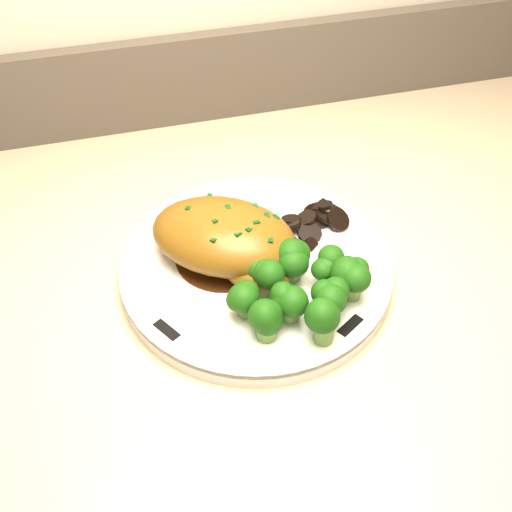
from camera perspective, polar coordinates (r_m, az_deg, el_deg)
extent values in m
cube|color=#4F3F24|center=(1.05, 2.84, -18.69)|extent=(1.97, 0.64, 0.85)
cube|color=beige|center=(0.69, 4.12, -2.40)|extent=(2.02, 0.67, 0.03)
cube|color=#4C443A|center=(0.88, -2.16, 15.86)|extent=(2.02, 0.02, 0.12)
cylinder|color=white|center=(0.67, 0.00, -1.17)|extent=(0.37, 0.37, 0.02)
cube|color=black|center=(0.73, 6.58, 4.42)|extent=(0.02, 0.03, 0.00)
cube|color=black|center=(0.73, -7.02, 4.15)|extent=(0.03, 0.02, 0.00)
cube|color=black|center=(0.61, -7.95, -6.55)|extent=(0.02, 0.03, 0.00)
cube|color=black|center=(0.61, 8.38, -6.16)|extent=(0.03, 0.02, 0.00)
cylinder|color=#361A09|center=(0.67, -2.82, -0.02)|extent=(0.10, 0.10, 0.00)
ellipsoid|color=brown|center=(0.65, -2.91, 1.79)|extent=(0.18, 0.17, 0.06)
ellipsoid|color=brown|center=(0.63, 0.14, -1.25)|extent=(0.09, 0.08, 0.03)
cube|color=#0C3D10|center=(0.65, -6.60, 4.36)|extent=(0.01, 0.00, 0.00)
cube|color=#0C3D10|center=(0.64, -5.13, 4.32)|extent=(0.01, 0.00, 0.00)
cube|color=#0C3D10|center=(0.63, -3.62, 4.14)|extent=(0.01, 0.00, 0.00)
cube|color=#0C3D10|center=(0.63, -2.08, 3.83)|extent=(0.01, 0.00, 0.00)
cube|color=#0C3D10|center=(0.63, -0.51, 3.39)|extent=(0.01, 0.00, 0.00)
cube|color=#0C3D10|center=(0.62, 1.06, 2.80)|extent=(0.01, 0.00, 0.00)
cylinder|color=black|center=(0.71, 7.28, 3.01)|extent=(0.02, 0.02, 0.01)
cylinder|color=black|center=(0.71, 6.84, 3.67)|extent=(0.02, 0.02, 0.01)
cylinder|color=black|center=(0.71, 6.06, 4.18)|extent=(0.03, 0.03, 0.01)
cylinder|color=black|center=(0.72, 4.99, 3.88)|extent=(0.02, 0.02, 0.01)
cylinder|color=black|center=(0.71, 3.90, 4.00)|extent=(0.02, 0.02, 0.01)
cylinder|color=black|center=(0.71, 2.88, 3.93)|extent=(0.03, 0.03, 0.02)
cylinder|color=black|center=(0.70, 2.06, 3.07)|extent=(0.03, 0.03, 0.01)
cylinder|color=black|center=(0.69, 1.63, 2.75)|extent=(0.03, 0.03, 0.00)
cylinder|color=black|center=(0.69, 1.62, 2.42)|extent=(0.02, 0.02, 0.01)
cylinder|color=black|center=(0.68, 2.05, 1.53)|extent=(0.03, 0.03, 0.02)
cylinder|color=black|center=(0.68, 2.88, 1.41)|extent=(0.03, 0.03, 0.01)
cylinder|color=black|center=(0.67, 3.98, 1.50)|extent=(0.03, 0.03, 0.02)
cylinder|color=black|center=(0.68, 5.11, 1.18)|extent=(0.03, 0.03, 0.01)
cylinder|color=black|center=(0.68, 6.19, 1.70)|extent=(0.03, 0.03, 0.01)
cylinder|color=black|center=(0.69, 6.99, 2.37)|extent=(0.04, 0.04, 0.02)
cylinder|color=black|center=(0.70, 7.33, 2.48)|extent=(0.04, 0.03, 0.02)
cylinder|color=#63943E|center=(0.62, 0.58, -2.44)|extent=(0.02, 0.02, 0.03)
sphere|color=#0C3407|center=(0.61, 0.60, -1.37)|extent=(0.03, 0.03, 0.03)
cylinder|color=#63943E|center=(0.64, 3.18, -1.18)|extent=(0.02, 0.02, 0.03)
sphere|color=#0C3407|center=(0.63, 3.24, -0.10)|extent=(0.03, 0.03, 0.03)
cylinder|color=#63943E|center=(0.64, 6.44, -1.66)|extent=(0.02, 0.02, 0.03)
sphere|color=#0C3407|center=(0.62, 6.57, -0.59)|extent=(0.03, 0.03, 0.03)
cylinder|color=#63943E|center=(0.60, 3.06, -4.74)|extent=(0.02, 0.02, 0.03)
sphere|color=#0C3407|center=(0.59, 3.12, -3.68)|extent=(0.03, 0.03, 0.03)
cylinder|color=#63943E|center=(0.61, 6.67, -4.39)|extent=(0.02, 0.02, 0.03)
sphere|color=#0C3407|center=(0.60, 6.80, -3.33)|extent=(0.03, 0.03, 0.03)
cylinder|color=#63943E|center=(0.63, 8.52, -2.78)|extent=(0.02, 0.02, 0.03)
sphere|color=#0C3407|center=(0.62, 8.68, -1.72)|extent=(0.03, 0.03, 0.03)
cylinder|color=#63943E|center=(0.59, 0.96, -6.45)|extent=(0.02, 0.02, 0.03)
sphere|color=#0C3407|center=(0.57, 0.98, -5.40)|extent=(0.03, 0.03, 0.03)
cylinder|color=#63943E|center=(0.59, 6.05, -6.67)|extent=(0.02, 0.02, 0.03)
sphere|color=#0C3407|center=(0.58, 6.18, -5.62)|extent=(0.03, 0.03, 0.03)
cylinder|color=#63943E|center=(0.61, -0.87, -4.31)|extent=(0.02, 0.02, 0.03)
sphere|color=#0C3407|center=(0.59, -0.89, -3.24)|extent=(0.03, 0.03, 0.03)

